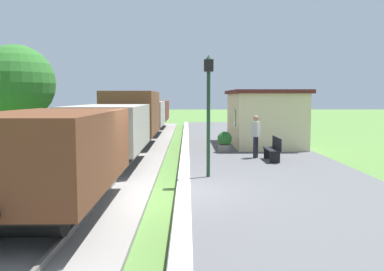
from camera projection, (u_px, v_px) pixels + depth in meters
ground_plane at (168, 200)px, 10.98m from camera, size 160.00×160.00×0.00m
platform_slab at (290, 195)px, 11.01m from camera, size 6.00×60.00×0.25m
platform_edge_stripe at (183, 191)px, 10.96m from camera, size 0.36×60.00×0.01m
track_ballast at (76, 198)px, 10.95m from camera, size 3.80×60.00×0.12m
rail_near at (104, 193)px, 10.94m from camera, size 0.07×60.00×0.14m
rail_far at (48, 194)px, 10.93m from camera, size 0.07×60.00×0.14m
freight_train at (132, 120)px, 22.18m from camera, size 2.50×32.60×2.72m
station_hut at (264, 117)px, 21.40m from camera, size 3.50×5.80×2.78m
bench_near_hut at (274, 149)px, 16.12m from camera, size 0.42×1.50×0.91m
bench_down_platform at (242, 130)px, 25.38m from camera, size 0.42×1.50×0.91m
person_waiting at (256, 135)px, 16.84m from camera, size 0.39×0.45×1.71m
potted_planter at (225, 142)px, 18.64m from camera, size 0.64×0.64×0.92m
lamp_post_near at (209, 93)px, 12.68m from camera, size 0.28×0.28×3.70m
tree_trackside_far at (16, 84)px, 18.85m from camera, size 3.46×3.46×5.03m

